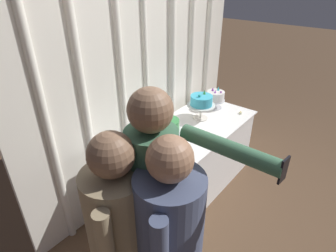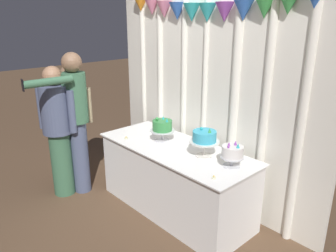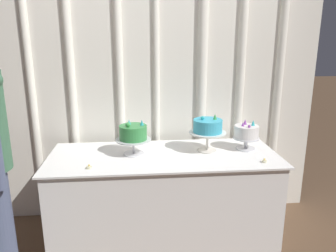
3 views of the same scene
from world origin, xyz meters
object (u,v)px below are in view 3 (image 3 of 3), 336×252
cake_display_center (208,128)px  cake_table (164,197)px  cake_display_leftmost (133,134)px  tealight_far_left (89,167)px  tealight_near_left (264,161)px  cake_display_rightmost (246,133)px

cake_display_center → cake_table: bearing=-172.1°
cake_display_leftmost → cake_display_center: bearing=2.0°
tealight_far_left → cake_display_leftmost: bearing=40.7°
cake_display_center → tealight_near_left: bearing=-38.0°
cake_display_rightmost → tealight_far_left: size_ratio=5.73×
cake_display_center → cake_display_rightmost: cake_display_center is taller
cake_display_center → cake_display_rightmost: 0.35m
cake_display_center → tealight_near_left: 0.53m
tealight_near_left → cake_display_rightmost: bearing=98.1°
cake_display_center → cake_display_leftmost: bearing=-178.0°
cake_table → tealight_far_left: (-0.57, -0.25, 0.40)m
cake_display_leftmost → cake_display_center: (0.62, 0.02, 0.03)m
cake_display_center → tealight_far_left: size_ratio=7.21×
tealight_far_left → tealight_near_left: (1.33, 0.00, -0.00)m
cake_display_leftmost → tealight_near_left: bearing=-15.5°
cake_table → cake_display_rightmost: bearing=5.4°
cake_table → cake_display_center: bearing=7.9°
tealight_near_left → cake_display_leftmost: bearing=164.5°
cake_display_rightmost → tealight_far_left: cake_display_rightmost is taller
cake_table → tealight_near_left: size_ratio=48.60×
cake_display_rightmost → tealight_near_left: bearing=-81.9°
cake_display_center → tealight_near_left: size_ratio=8.32×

